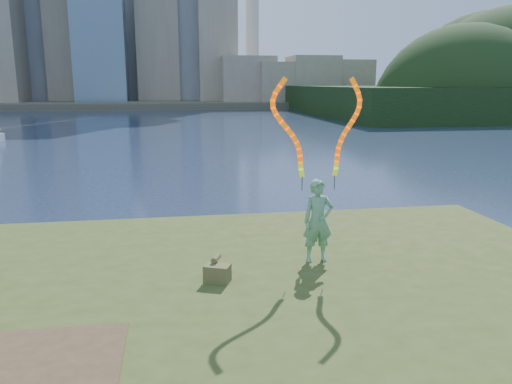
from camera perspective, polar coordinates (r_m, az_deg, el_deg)
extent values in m
plane|color=#1B2944|center=(10.19, -9.85, -14.01)|extent=(320.00, 320.00, 0.00)
cube|color=#374719|center=(8.06, -9.99, -18.38)|extent=(17.00, 15.00, 0.30)
cube|color=#374719|center=(8.11, -10.05, -16.14)|extent=(14.00, 12.00, 0.30)
cube|color=#474234|center=(104.21, -9.75, 10.06)|extent=(320.00, 40.00, 1.20)
imported|color=#116D33|center=(10.51, 7.09, -3.29)|extent=(0.65, 0.43, 1.75)
cylinder|color=black|center=(10.34, 5.29, 0.98)|extent=(0.02, 0.02, 0.30)
cylinder|color=black|center=(10.55, 8.95, 1.10)|extent=(0.02, 0.02, 0.30)
cube|color=brown|center=(9.58, -4.43, -9.26)|extent=(0.56, 0.48, 0.34)
cylinder|color=brown|center=(9.71, -4.57, -7.54)|extent=(0.23, 0.34, 0.11)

